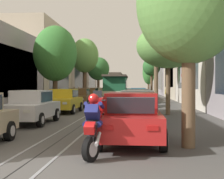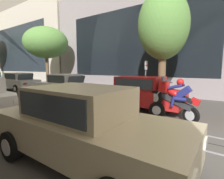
{
  "view_description": "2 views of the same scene",
  "coord_description": "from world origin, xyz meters",
  "px_view_note": "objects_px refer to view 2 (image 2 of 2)",
  "views": [
    {
      "loc": [
        2.58,
        -6.32,
        1.79
      ],
      "look_at": [
        0.09,
        24.43,
        1.45
      ],
      "focal_mm": 52.01,
      "sensor_mm": 36.0,
      "label": 1
    },
    {
      "loc": [
        -4.93,
        0.18,
        1.96
      ],
      "look_at": [
        0.98,
        4.34,
        1.06
      ],
      "focal_mm": 27.02,
      "sensor_mm": 36.0,
      "label": 2
    }
  ],
  "objects_px": {
    "parked_car_red_near_right": "(138,93)",
    "street_tree_kerb_right_second": "(46,43)",
    "parked_car_silver_mid_right": "(18,81)",
    "street_sign_post": "(146,76)",
    "street_tree_kerb_right_near": "(164,26)",
    "parked_car_beige_near_left": "(84,124)",
    "motorcycle_with_rider": "(177,98)",
    "parked_car_white_second_right": "(64,86)"
  },
  "relations": [
    {
      "from": "street_tree_kerb_right_second",
      "to": "street_sign_post",
      "type": "bearing_deg",
      "value": -91.92
    },
    {
      "from": "street_sign_post",
      "to": "parked_car_white_second_right",
      "type": "bearing_deg",
      "value": 106.04
    },
    {
      "from": "parked_car_beige_near_left",
      "to": "street_sign_post",
      "type": "xyz_separation_m",
      "value": [
        6.57,
        1.52,
        0.72
      ]
    },
    {
      "from": "parked_car_beige_near_left",
      "to": "parked_car_red_near_right",
      "type": "relative_size",
      "value": 1.0
    },
    {
      "from": "parked_car_beige_near_left",
      "to": "street_tree_kerb_right_second",
      "type": "relative_size",
      "value": 0.77
    },
    {
      "from": "parked_car_silver_mid_right",
      "to": "street_tree_kerb_right_near",
      "type": "height_order",
      "value": "street_tree_kerb_right_near"
    },
    {
      "from": "parked_car_red_near_right",
      "to": "street_tree_kerb_right_near",
      "type": "bearing_deg",
      "value": -19.04
    },
    {
      "from": "street_tree_kerb_right_second",
      "to": "motorcycle_with_rider",
      "type": "xyz_separation_m",
      "value": [
        -2.95,
        -12.27,
        -3.38
      ]
    },
    {
      "from": "parked_car_white_second_right",
      "to": "motorcycle_with_rider",
      "type": "xyz_separation_m",
      "value": [
        -1.1,
        -7.69,
        0.08
      ]
    },
    {
      "from": "parked_car_silver_mid_right",
      "to": "parked_car_white_second_right",
      "type": "bearing_deg",
      "value": -89.89
    },
    {
      "from": "parked_car_beige_near_left",
      "to": "street_sign_post",
      "type": "bearing_deg",
      "value": 13.06
    },
    {
      "from": "street_tree_kerb_right_second",
      "to": "motorcycle_with_rider",
      "type": "relative_size",
      "value": 2.99
    },
    {
      "from": "parked_car_beige_near_left",
      "to": "parked_car_white_second_right",
      "type": "distance_m",
      "value": 8.48
    },
    {
      "from": "parked_car_white_second_right",
      "to": "street_sign_post",
      "type": "height_order",
      "value": "street_sign_post"
    },
    {
      "from": "street_tree_kerb_right_second",
      "to": "street_sign_post",
      "type": "xyz_separation_m",
      "value": [
        -0.33,
        -9.86,
        -2.73
      ]
    },
    {
      "from": "street_tree_kerb_right_second",
      "to": "street_sign_post",
      "type": "height_order",
      "value": "street_tree_kerb_right_second"
    },
    {
      "from": "parked_car_beige_near_left",
      "to": "street_sign_post",
      "type": "relative_size",
      "value": 1.8
    },
    {
      "from": "motorcycle_with_rider",
      "to": "street_tree_kerb_right_second",
      "type": "bearing_deg",
      "value": 76.49
    },
    {
      "from": "parked_car_white_second_right",
      "to": "parked_car_beige_near_left",
      "type": "bearing_deg",
      "value": -126.59
    },
    {
      "from": "parked_car_silver_mid_right",
      "to": "street_sign_post",
      "type": "xyz_separation_m",
      "value": [
        1.53,
        -11.55,
        0.72
      ]
    },
    {
      "from": "parked_car_red_near_right",
      "to": "street_tree_kerb_right_second",
      "type": "distance_m",
      "value": 11.01
    },
    {
      "from": "parked_car_white_second_right",
      "to": "street_sign_post",
      "type": "bearing_deg",
      "value": -73.96
    },
    {
      "from": "parked_car_white_second_right",
      "to": "parked_car_silver_mid_right",
      "type": "relative_size",
      "value": 1.01
    },
    {
      "from": "motorcycle_with_rider",
      "to": "street_sign_post",
      "type": "xyz_separation_m",
      "value": [
        2.62,
        2.4,
        0.65
      ]
    },
    {
      "from": "parked_car_silver_mid_right",
      "to": "street_sign_post",
      "type": "bearing_deg",
      "value": -82.45
    },
    {
      "from": "parked_car_red_near_right",
      "to": "street_sign_post",
      "type": "distance_m",
      "value": 1.91
    },
    {
      "from": "parked_car_silver_mid_right",
      "to": "street_sign_post",
      "type": "height_order",
      "value": "street_sign_post"
    },
    {
      "from": "parked_car_red_near_right",
      "to": "parked_car_silver_mid_right",
      "type": "xyz_separation_m",
      "value": [
        0.19,
        11.93,
        0.0
      ]
    },
    {
      "from": "parked_car_silver_mid_right",
      "to": "street_sign_post",
      "type": "relative_size",
      "value": 1.8
    },
    {
      "from": "street_tree_kerb_right_second",
      "to": "street_tree_kerb_right_near",
      "type": "bearing_deg",
      "value": -92.09
    },
    {
      "from": "parked_car_beige_near_left",
      "to": "street_tree_kerb_right_second",
      "type": "xyz_separation_m",
      "value": [
        6.9,
        11.39,
        3.45
      ]
    },
    {
      "from": "parked_car_silver_mid_right",
      "to": "motorcycle_with_rider",
      "type": "distance_m",
      "value": 13.99
    },
    {
      "from": "parked_car_white_second_right",
      "to": "street_tree_kerb_right_second",
      "type": "relative_size",
      "value": 0.78
    },
    {
      "from": "street_tree_kerb_right_second",
      "to": "parked_car_beige_near_left",
      "type": "bearing_deg",
      "value": -121.23
    },
    {
      "from": "street_sign_post",
      "to": "street_tree_kerb_right_near",
      "type": "bearing_deg",
      "value": -93.82
    },
    {
      "from": "parked_car_white_second_right",
      "to": "motorcycle_with_rider",
      "type": "bearing_deg",
      "value": -98.13
    },
    {
      "from": "parked_car_red_near_right",
      "to": "street_tree_kerb_right_near",
      "type": "height_order",
      "value": "street_tree_kerb_right_near"
    },
    {
      "from": "parked_car_white_second_right",
      "to": "street_tree_kerb_right_near",
      "type": "bearing_deg",
      "value": -76.87
    },
    {
      "from": "street_tree_kerb_right_near",
      "to": "street_tree_kerb_right_second",
      "type": "distance_m",
      "value": 10.83
    },
    {
      "from": "parked_car_white_second_right",
      "to": "parked_car_silver_mid_right",
      "type": "height_order",
      "value": "same"
    },
    {
      "from": "parked_car_red_near_right",
      "to": "parked_car_silver_mid_right",
      "type": "relative_size",
      "value": 1.0
    },
    {
      "from": "street_tree_kerb_right_near",
      "to": "parked_car_beige_near_left",
      "type": "bearing_deg",
      "value": -175.01
    }
  ]
}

